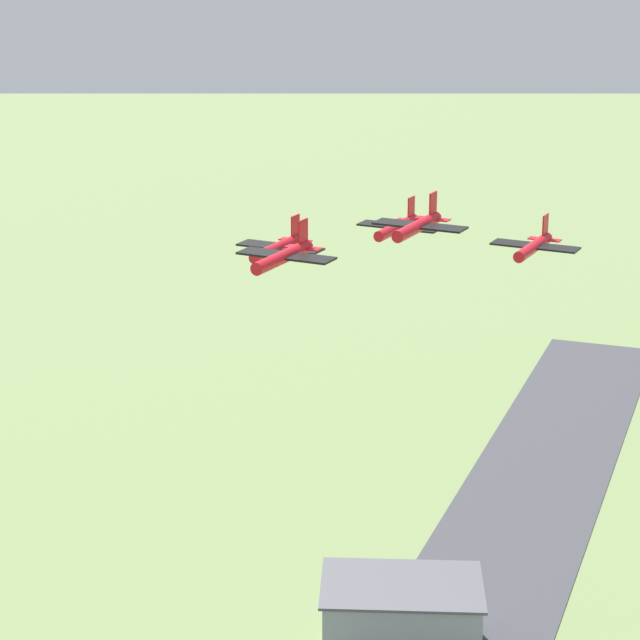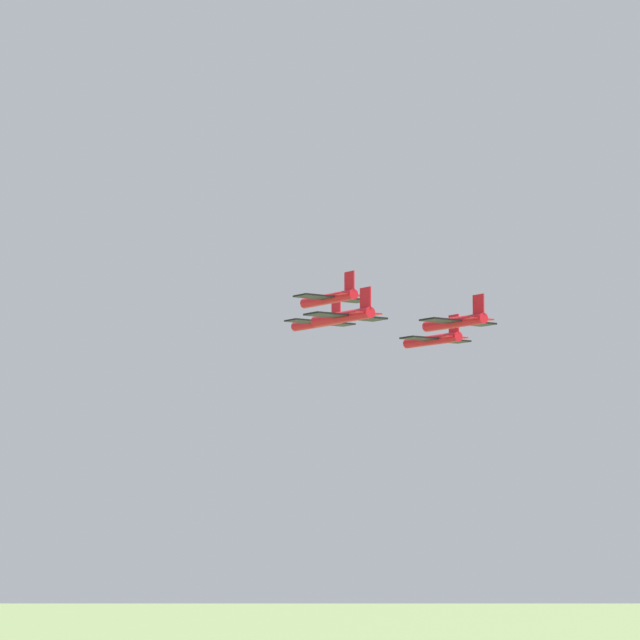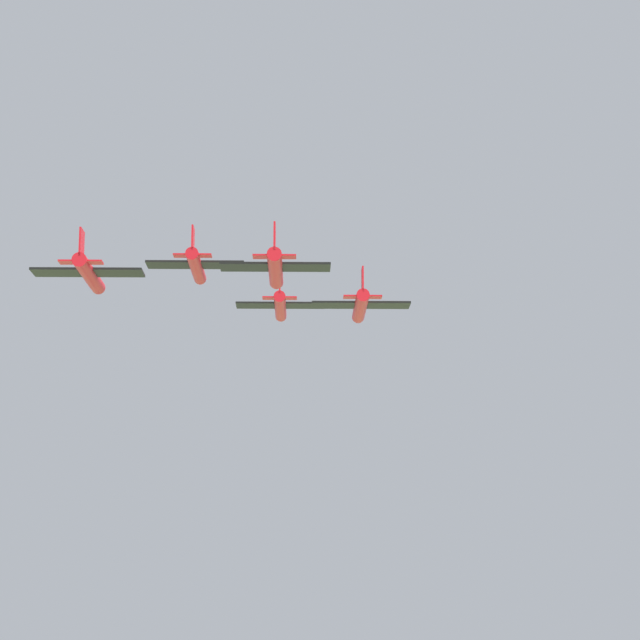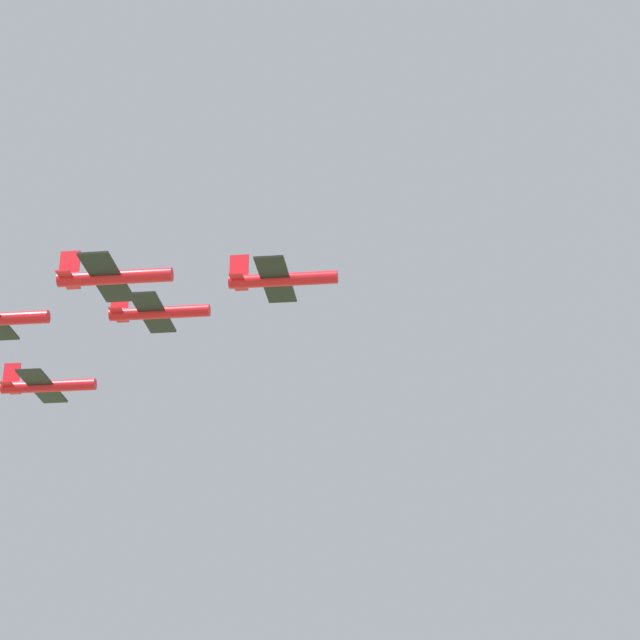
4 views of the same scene
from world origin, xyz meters
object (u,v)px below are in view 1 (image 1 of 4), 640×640
jet_0 (285,256)px  jet_4 (398,227)px  hangar (401,618)px  jet_3 (534,246)px  jet_2 (279,247)px  jet_1 (419,226)px

jet_0 → jet_4: 27.67m
hangar → jet_3: bearing=-77.2°
jet_0 → jet_3: 32.11m
jet_3 → jet_0: bearing=59.5°
jet_2 → jet_3: size_ratio=1.00×
hangar → jet_0: size_ratio=2.71×
jet_2 → jet_3: bearing=-150.5°
jet_3 → jet_4: 16.21m
hangar → jet_4: (-2.39, -48.20, 78.72)m
jet_0 → jet_2: (-1.89, 15.86, -2.98)m
hangar → jet_0: (-13.45, -73.42, 81.38)m
jet_2 → jet_4: 15.98m
jet_0 → jet_4: bearing=-90.0°
jet_0 → jet_1: (12.95, 9.36, 1.01)m
jet_3 → hangar: bearing=-53.5°
hangar → jet_0: jet_0 is taller
jet_1 → jet_2: size_ratio=1.00×
hangar → jet_4: size_ratio=2.71×
hangar → jet_0: bearing=-100.4°
jet_0 → jet_3: (25.90, 18.72, -3.21)m
hangar → jet_1: (-0.50, -64.07, 82.39)m
jet_1 → jet_2: (-14.84, 6.51, -3.98)m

